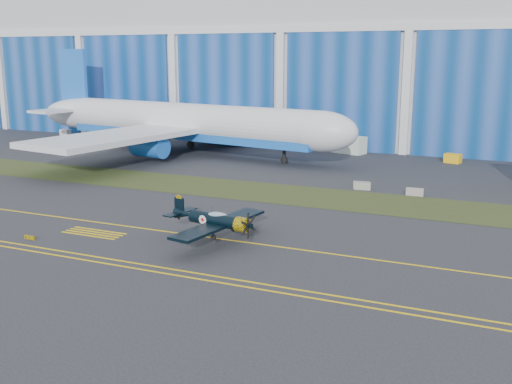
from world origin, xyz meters
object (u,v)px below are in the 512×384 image
at_px(warbird, 215,220).
at_px(tug, 453,158).
at_px(shipping_container, 346,144).
at_px(jetliner, 186,82).

height_order(warbird, tug, warbird).
xyz_separation_m(shipping_container, tug, (17.66, -2.99, -0.74)).
xyz_separation_m(warbird, jetliner, (-27.23, 42.24, 9.79)).
bearing_deg(warbird, tug, 82.87).
relative_size(warbird, jetliner, 0.16).
height_order(warbird, jetliner, jetliner).
xyz_separation_m(warbird, tug, (14.81, 50.41, -1.41)).
distance_m(shipping_container, tug, 17.93).
bearing_deg(shipping_container, jetliner, -137.49).
height_order(warbird, shipping_container, warbird).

